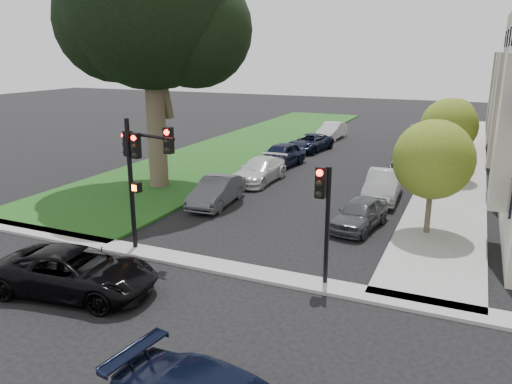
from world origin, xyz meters
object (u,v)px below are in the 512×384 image
at_px(small_tree_b, 449,126).
at_px(car_cross_near, 75,272).
at_px(small_tree_c, 455,118).
at_px(car_parked_3, 415,149).
at_px(car_parked_5, 217,191).
at_px(car_parked_4, 423,137).
at_px(car_parked_8, 310,143).
at_px(small_tree_a, 433,160).
at_px(traffic_signal_main, 139,162).
at_px(traffic_signal_secondary, 324,204).
at_px(car_parked_2, 408,163).
at_px(car_parked_0, 360,214).
at_px(car_parked_7, 281,155).
at_px(eucalyptus, 149,2).
at_px(car_parked_1, 383,185).
at_px(car_parked_6, 259,170).
at_px(car_parked_9, 332,131).

xyz_separation_m(small_tree_b, car_cross_near, (-9.49, -19.69, -2.47)).
bearing_deg(small_tree_c, small_tree_b, -90.00).
height_order(car_parked_3, car_parked_5, car_parked_3).
relative_size(small_tree_b, car_parked_4, 1.01).
relative_size(car_parked_4, car_parked_8, 1.03).
bearing_deg(small_tree_c, car_parked_3, -132.27).
xyz_separation_m(small_tree_a, traffic_signal_main, (-9.61, -6.12, 0.28)).
height_order(traffic_signal_secondary, car_parked_2, traffic_signal_secondary).
relative_size(traffic_signal_secondary, car_parked_0, 1.03).
bearing_deg(car_parked_7, small_tree_b, 9.73).
height_order(eucalyptus, car_parked_7, eucalyptus).
distance_m(eucalyptus, traffic_signal_main, 11.23).
bearing_deg(car_parked_8, small_tree_b, -19.25).
bearing_deg(traffic_signal_secondary, car_parked_3, 88.96).
bearing_deg(small_tree_b, small_tree_a, -90.00).
distance_m(car_cross_near, car_parked_4, 31.92).
distance_m(eucalyptus, car_parked_2, 17.74).
xyz_separation_m(traffic_signal_main, car_parked_1, (7.02, 10.59, -2.72)).
xyz_separation_m(traffic_signal_secondary, car_parked_0, (-0.06, 5.86, -2.10)).
height_order(traffic_signal_main, car_parked_7, traffic_signal_main).
bearing_deg(car_parked_3, car_parked_1, -79.91).
bearing_deg(car_parked_6, small_tree_a, -26.75).
xyz_separation_m(small_tree_b, traffic_signal_secondary, (-2.66, -16.05, -0.43)).
distance_m(traffic_signal_main, car_parked_2, 18.83).
xyz_separation_m(car_parked_3, car_parked_8, (-7.69, -0.02, -0.10)).
xyz_separation_m(car_parked_6, car_parked_9, (-0.16, 16.07, 0.03)).
bearing_deg(car_parked_7, eucalyptus, -113.83).
bearing_deg(traffic_signal_main, car_cross_near, -88.24).
xyz_separation_m(car_parked_4, car_parked_9, (-7.51, -0.08, 0.02)).
bearing_deg(small_tree_a, car_parked_9, 114.99).
height_order(car_parked_1, car_parked_2, car_parked_1).
relative_size(traffic_signal_secondary, car_parked_3, 0.90).
bearing_deg(car_parked_7, car_parked_4, 64.10).
bearing_deg(car_parked_1, car_parked_3, 85.61).
bearing_deg(car_parked_9, traffic_signal_main, -86.67).
height_order(small_tree_c, car_parked_8, small_tree_c).
bearing_deg(traffic_signal_secondary, car_parked_8, 108.81).
bearing_deg(small_tree_c, car_parked_6, -127.62).
distance_m(car_parked_2, car_parked_3, 4.35).
bearing_deg(small_tree_b, small_tree_c, 90.00).
distance_m(small_tree_c, car_parked_0, 18.44).
height_order(car_parked_0, car_parked_9, car_parked_9).
bearing_deg(car_parked_8, eucalyptus, -99.24).
distance_m(small_tree_b, car_parked_7, 10.32).
height_order(car_cross_near, car_parked_4, car_cross_near).
relative_size(traffic_signal_main, car_parked_0, 1.31).
xyz_separation_m(small_tree_b, car_parked_0, (-2.72, -10.19, -2.53)).
relative_size(car_parked_5, car_parked_7, 0.92).
distance_m(car_parked_4, car_parked_6, 17.75).
bearing_deg(small_tree_b, car_parked_5, -135.51).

